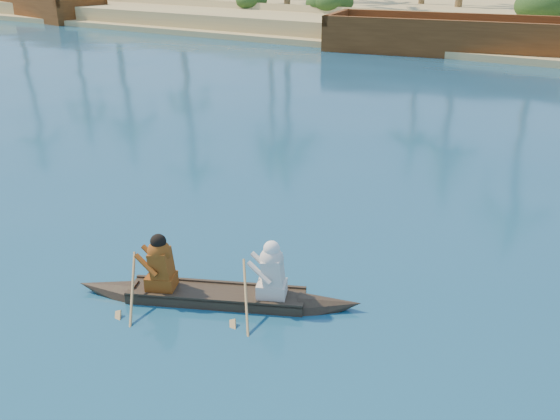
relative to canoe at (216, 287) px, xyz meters
The scene contains 4 objects.
ground 4.03m from the canoe, 83.89° to the left, with size 160.00×160.00×0.00m, color #0B294C.
canoe is the anchor object (origin of this frame).
barge_left 49.06m from the canoe, 143.71° to the left, with size 13.76×6.99×2.19m.
barge_mid 28.66m from the canoe, 99.44° to the left, with size 14.35×6.88×2.29m.
Camera 1 is at (5.12, -11.12, 5.41)m, focal length 40.00 mm.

